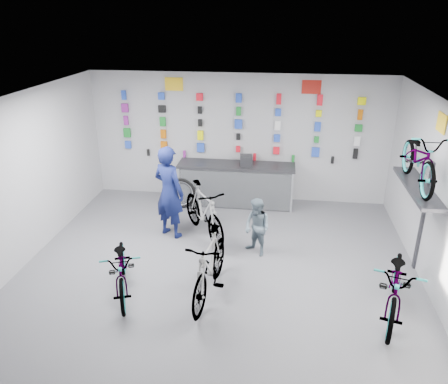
# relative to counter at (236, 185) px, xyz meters

# --- Properties ---
(floor) EXTENTS (8.00, 8.00, 0.00)m
(floor) POSITION_rel_counter_xyz_m (0.00, -3.54, -0.49)
(floor) COLOR #535358
(floor) RESTS_ON ground
(ceiling) EXTENTS (8.00, 8.00, 0.00)m
(ceiling) POSITION_rel_counter_xyz_m (0.00, -3.54, 2.51)
(ceiling) COLOR white
(ceiling) RESTS_ON wall_back
(wall_back) EXTENTS (7.00, 0.00, 7.00)m
(wall_back) POSITION_rel_counter_xyz_m (0.00, 0.46, 1.01)
(wall_back) COLOR #B0B0B2
(wall_back) RESTS_ON floor
(counter) EXTENTS (2.70, 0.66, 1.00)m
(counter) POSITION_rel_counter_xyz_m (0.00, 0.00, 0.00)
(counter) COLOR black
(counter) RESTS_ON floor
(merch_wall) EXTENTS (5.57, 0.08, 1.57)m
(merch_wall) POSITION_rel_counter_xyz_m (-0.05, 0.39, 1.30)
(merch_wall) COLOR blue
(merch_wall) RESTS_ON wall_back
(wall_bracket) EXTENTS (0.39, 1.90, 2.00)m
(wall_bracket) POSITION_rel_counter_xyz_m (3.33, -2.34, 0.98)
(wall_bracket) COLOR #333338
(wall_bracket) RESTS_ON wall_right
(sign_left) EXTENTS (0.42, 0.02, 0.30)m
(sign_left) POSITION_rel_counter_xyz_m (-1.50, 0.44, 2.23)
(sign_left) COLOR yellow
(sign_left) RESTS_ON wall_back
(sign_right) EXTENTS (0.42, 0.02, 0.30)m
(sign_right) POSITION_rel_counter_xyz_m (1.60, 0.44, 2.23)
(sign_right) COLOR #B42117
(sign_right) RESTS_ON wall_back
(sign_side) EXTENTS (0.02, 0.40, 0.30)m
(sign_side) POSITION_rel_counter_xyz_m (3.48, -2.34, 2.16)
(sign_side) COLOR yellow
(sign_side) RESTS_ON wall_right
(bike_left) EXTENTS (1.15, 1.82, 0.90)m
(bike_left) POSITION_rel_counter_xyz_m (-1.43, -3.74, -0.04)
(bike_left) COLOR gray
(bike_left) RESTS_ON floor
(bike_center) EXTENTS (0.71, 1.88, 1.10)m
(bike_center) POSITION_rel_counter_xyz_m (-0.02, -3.64, 0.06)
(bike_center) COLOR gray
(bike_center) RESTS_ON floor
(bike_right) EXTENTS (1.18, 2.06, 1.02)m
(bike_right) POSITION_rel_counter_xyz_m (2.82, -3.73, 0.02)
(bike_right) COLOR gray
(bike_right) RESTS_ON floor
(bike_service) EXTENTS (1.47, 1.82, 1.11)m
(bike_service) POSITION_rel_counter_xyz_m (-0.47, -1.68, 0.07)
(bike_service) COLOR gray
(bike_service) RESTS_ON floor
(bike_wall) EXTENTS (0.63, 1.80, 0.95)m
(bike_wall) POSITION_rel_counter_xyz_m (3.25, -2.34, 1.57)
(bike_wall) COLOR gray
(bike_wall) RESTS_ON wall_bracket
(clerk) EXTENTS (0.82, 0.72, 1.89)m
(clerk) POSITION_rel_counter_xyz_m (-1.15, -1.70, 0.46)
(clerk) COLOR #11194D
(clerk) RESTS_ON floor
(customer) EXTENTS (0.68, 0.67, 1.11)m
(customer) POSITION_rel_counter_xyz_m (0.64, -2.23, 0.07)
(customer) COLOR slate
(customer) RESTS_ON floor
(spare_wheel) EXTENTS (0.73, 0.22, 0.72)m
(spare_wheel) POSITION_rel_counter_xyz_m (-1.25, -0.37, -0.13)
(spare_wheel) COLOR black
(spare_wheel) RESTS_ON floor
(register) EXTENTS (0.31, 0.33, 0.22)m
(register) POSITION_rel_counter_xyz_m (0.23, 0.01, 0.62)
(register) COLOR black
(register) RESTS_ON counter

